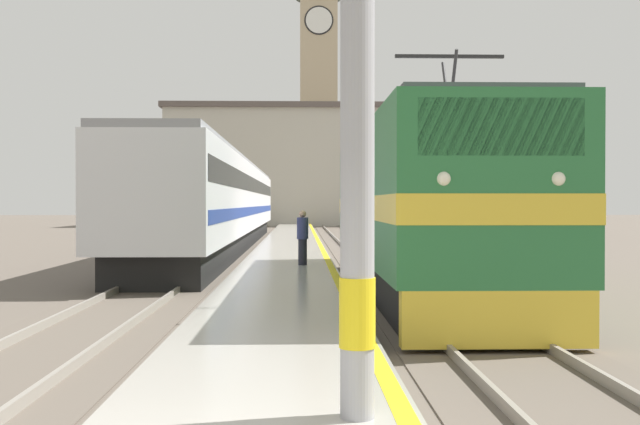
{
  "coord_description": "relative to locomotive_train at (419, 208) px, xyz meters",
  "views": [
    {
      "loc": [
        0.37,
        -3.42,
        2.11
      ],
      "look_at": [
        1.18,
        26.08,
        1.74
      ],
      "focal_mm": 42.0,
      "sensor_mm": 36.0,
      "label": 1
    }
  ],
  "objects": [
    {
      "name": "ground_plane",
      "position": [
        -3.16,
        16.02,
        -1.99
      ],
      "size": [
        200.0,
        200.0,
        0.0
      ],
      "primitive_type": "plane",
      "color": "#60564C"
    },
    {
      "name": "rail_track_far",
      "position": [
        -6.34,
        11.02,
        -1.96
      ],
      "size": [
        2.83,
        140.0,
        0.16
      ],
      "color": "#60564C",
      "rests_on": "ground"
    },
    {
      "name": "person_on_platform",
      "position": [
        -2.69,
        4.74,
        -0.86
      ],
      "size": [
        0.34,
        0.34,
        1.62
      ],
      "color": "#23232D",
      "rests_on": "platform"
    },
    {
      "name": "clock_tower",
      "position": [
        -0.77,
        62.07,
        12.45
      ],
      "size": [
        4.85,
        4.85,
        27.26
      ],
      "color": "tan",
      "rests_on": "ground"
    },
    {
      "name": "locomotive_train",
      "position": [
        0.0,
        0.0,
        0.0
      ],
      "size": [
        2.92,
        14.49,
        4.87
      ],
      "color": "black",
      "rests_on": "ground"
    },
    {
      "name": "rail_track_near",
      "position": [
        0.0,
        11.02,
        -1.96
      ],
      "size": [
        2.84,
        140.0,
        0.16
      ],
      "color": "#60564C",
      "rests_on": "ground"
    },
    {
      "name": "platform",
      "position": [
        -3.16,
        11.02,
        -1.85
      ],
      "size": [
        2.86,
        140.0,
        0.29
      ],
      "color": "#ADA89E",
      "rests_on": "ground"
    },
    {
      "name": "station_building",
      "position": [
        -1.23,
        53.27,
        3.6
      ],
      "size": [
        27.94,
        9.09,
        11.13
      ],
      "color": "#B7B2A3",
      "rests_on": "ground"
    },
    {
      "name": "passenger_train",
      "position": [
        -6.34,
        18.19,
        0.17
      ],
      "size": [
        2.92,
        37.5,
        4.02
      ],
      "color": "black",
      "rests_on": "ground"
    }
  ]
}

